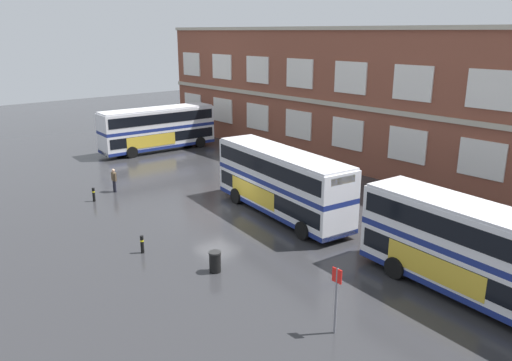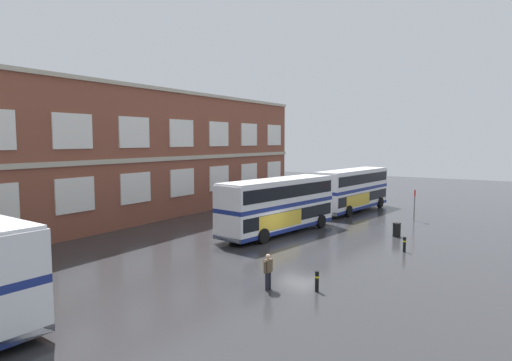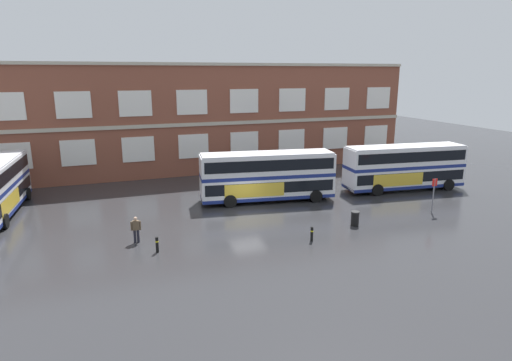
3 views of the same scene
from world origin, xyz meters
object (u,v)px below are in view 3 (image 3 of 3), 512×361
at_px(waiting_passenger, 136,229).
at_px(bus_stand_flag, 434,192).
at_px(double_decker_far, 404,167).
at_px(station_litter_bin, 355,218).
at_px(double_decker_middle, 267,176).
at_px(safety_bollard_east, 312,234).
at_px(safety_bollard_west, 157,244).

bearing_deg(waiting_passenger, bus_stand_flag, -4.12).
bearing_deg(double_decker_far, station_litter_bin, -143.99).
bearing_deg(double_decker_far, double_decker_middle, 175.94).
bearing_deg(safety_bollard_east, station_litter_bin, 20.79).
distance_m(waiting_passenger, safety_bollard_east, 11.10).
bearing_deg(safety_bollard_west, bus_stand_flag, 1.19).
relative_size(bus_stand_flag, safety_bollard_west, 2.84).
relative_size(double_decker_far, station_litter_bin, 10.88).
height_order(waiting_passenger, station_litter_bin, waiting_passenger).
relative_size(waiting_passenger, safety_bollard_east, 1.79).
relative_size(safety_bollard_west, safety_bollard_east, 1.00).
bearing_deg(safety_bollard_west, station_litter_bin, 0.11).
xyz_separation_m(double_decker_middle, waiting_passenger, (-11.10, -5.79, -1.22)).
bearing_deg(waiting_passenger, double_decker_middle, 27.54).
xyz_separation_m(bus_stand_flag, safety_bollard_east, (-11.23, -1.99, -1.14)).
distance_m(waiting_passenger, station_litter_bin, 14.82).
relative_size(station_litter_bin, safety_bollard_east, 1.08).
height_order(bus_stand_flag, station_litter_bin, bus_stand_flag).
height_order(double_decker_middle, double_decker_far, same).
height_order(double_decker_middle, safety_bollard_west, double_decker_middle).
distance_m(double_decker_far, station_litter_bin, 11.74).
bearing_deg(bus_stand_flag, station_litter_bin, -176.73).
bearing_deg(station_litter_bin, bus_stand_flag, 3.27).
height_order(double_decker_middle, station_litter_bin, double_decker_middle).
bearing_deg(station_litter_bin, waiting_passenger, 172.35).
bearing_deg(station_litter_bin, safety_bollard_west, -179.89).
bearing_deg(double_decker_far, waiting_passenger, -168.58).
xyz_separation_m(double_decker_middle, safety_bollard_east, (-0.59, -9.34, -1.66)).
relative_size(double_decker_far, safety_bollard_west, 11.79).
bearing_deg(bus_stand_flag, double_decker_middle, 145.34).
xyz_separation_m(bus_stand_flag, safety_bollard_west, (-20.71, -0.43, -1.14)).
distance_m(double_decker_middle, safety_bollard_east, 9.51).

